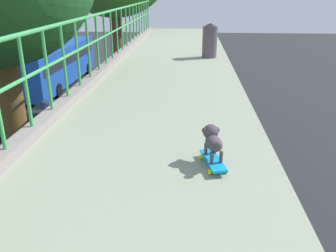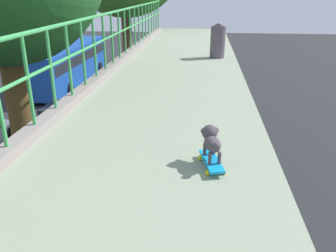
{
  "view_description": "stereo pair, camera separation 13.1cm",
  "coord_description": "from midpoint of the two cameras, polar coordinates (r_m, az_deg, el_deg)",
  "views": [
    {
      "loc": [
        1.67,
        -1.85,
        7.03
      ],
      "look_at": [
        1.42,
        1.74,
        5.6
      ],
      "focal_mm": 36.94,
      "sensor_mm": 36.0,
      "label": 1
    },
    {
      "loc": [
        1.8,
        -1.84,
        7.03
      ],
      "look_at": [
        1.42,
        1.74,
        5.6
      ],
      "focal_mm": 36.94,
      "sensor_mm": 36.0,
      "label": 2
    }
  ],
  "objects": [
    {
      "name": "car_silver_seventh",
      "position": [
        18.9,
        -16.78,
        1.19
      ],
      "size": [
        1.85,
        4.15,
        1.5
      ],
      "color": "#B3BCBB",
      "rests_on": "ground"
    },
    {
      "name": "city_bus",
      "position": [
        28.3,
        -15.93,
        10.09
      ],
      "size": [
        2.57,
        11.6,
        3.05
      ],
      "color": "#144095",
      "rests_on": "ground"
    },
    {
      "name": "toy_skateboard",
      "position": [
        3.55,
        8.25,
        -5.82
      ],
      "size": [
        0.28,
        0.52,
        0.08
      ],
      "color": "#1193D6",
      "rests_on": "overpass_deck"
    },
    {
      "name": "small_dog",
      "position": [
        3.52,
        8.23,
        -2.25
      ],
      "size": [
        0.23,
        0.41,
        0.32
      ],
      "color": "#483E47",
      "rests_on": "toy_skateboard"
    },
    {
      "name": "litter_bin",
      "position": [
        9.31,
        8.63,
        13.81
      ],
      "size": [
        0.39,
        0.39,
        0.88
      ],
      "color": "#534753",
      "rests_on": "overpass_deck"
    }
  ]
}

